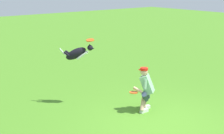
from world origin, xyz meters
name	(u,v)px	position (x,y,z in m)	size (l,w,h in m)	color
ground_plane	(159,122)	(0.00, 0.00, 0.00)	(60.00, 60.00, 0.00)	#4C8925
person	(146,88)	(-0.30, -0.85, 0.70)	(0.71, 0.55, 1.29)	silver
dog	(77,53)	(0.87, -2.62, 1.58)	(0.82, 0.82, 0.58)	black
frisbee_flying	(90,40)	(0.58, -2.36, 1.99)	(0.25, 0.25, 0.02)	#E45A16
frisbee_held	(134,92)	(0.07, -0.97, 0.61)	(0.24, 0.24, 0.02)	#EA571A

